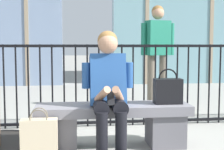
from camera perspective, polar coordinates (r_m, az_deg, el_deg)
ground_plane at (r=3.59m, az=0.19°, el=-12.16°), size 60.00×60.00×0.00m
stone_bench at (r=3.52m, az=0.19°, el=-7.94°), size 1.60×0.44×0.45m
seated_person_with_phone at (r=3.32m, az=-0.59°, el=-2.09°), size 0.52×0.66×1.21m
handbag_on_bench at (r=3.56m, az=9.52°, el=-2.62°), size 0.29×0.15×0.37m
shopping_bag at (r=3.22m, az=-12.34°, el=-10.64°), size 0.34×0.14×0.49m
bystander_at_railing at (r=5.53m, az=7.79°, el=4.44°), size 0.55×0.31×1.71m
plaza_railing at (r=4.36m, az=-1.26°, el=-1.73°), size 8.30×0.04×1.08m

